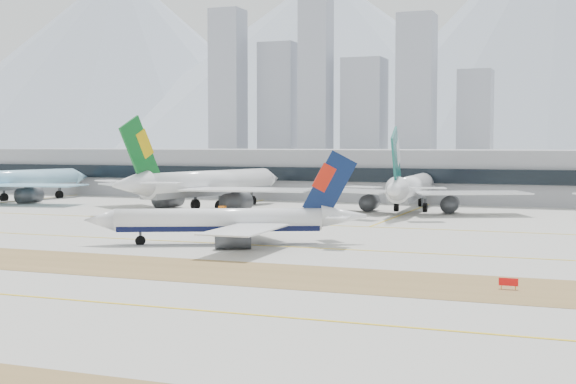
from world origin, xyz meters
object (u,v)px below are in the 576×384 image
at_px(taxiing_airliner, 229,221).
at_px(terminal, 404,174).
at_px(widebody_eva, 205,185).
at_px(widebody_cathay, 410,189).
at_px(widebody_korean, 9,182).

relative_size(taxiing_airliner, terminal, 0.16).
relative_size(widebody_eva, widebody_cathay, 1.10).
xyz_separation_m(widebody_korean, widebody_eva, (66.01, -5.66, 0.54)).
bearing_deg(terminal, taxiing_airliner, -91.61).
relative_size(widebody_cathay, terminal, 0.21).
bearing_deg(widebody_korean, widebody_cathay, -74.33).
xyz_separation_m(taxiing_airliner, widebody_eva, (-35.19, 61.16, 2.43)).
bearing_deg(taxiing_airliner, terminal, -115.23).
height_order(taxiing_airliner, terminal, taxiing_airliner).
bearing_deg(widebody_cathay, terminal, 11.23).
distance_m(widebody_korean, widebody_eva, 66.26).
bearing_deg(widebody_korean, widebody_eva, -82.62).
distance_m(taxiing_airliner, widebody_cathay, 75.26).
height_order(widebody_eva, widebody_cathay, widebody_eva).
bearing_deg(terminal, widebody_eva, -123.29).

